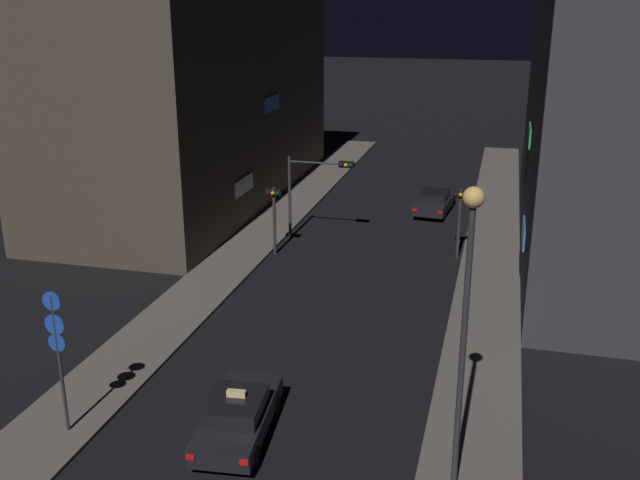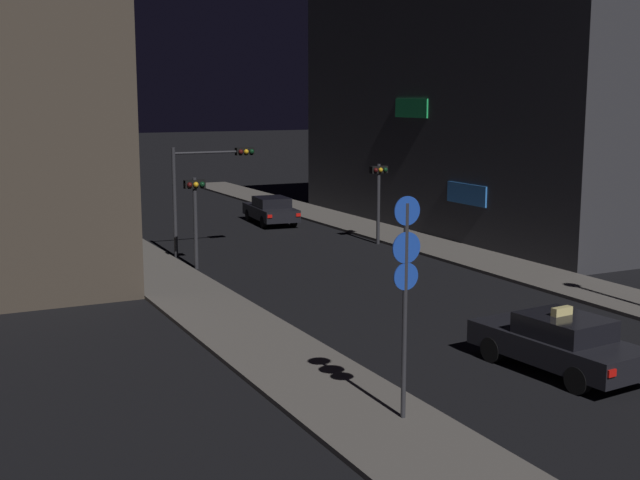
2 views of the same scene
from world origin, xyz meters
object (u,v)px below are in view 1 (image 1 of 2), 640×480
taxi (238,416)px  traffic_light_left_kerb (274,207)px  street_lamp_near_block (467,297)px  sign_pole_left (58,348)px  far_car (435,201)px  traffic_light_right_kerb (460,209)px  traffic_light_overhead (315,181)px

taxi → traffic_light_left_kerb: 16.33m
traffic_light_left_kerb → taxi: bearing=-75.9°
traffic_light_left_kerb → street_lamp_near_block: 20.04m
traffic_light_left_kerb → sign_pole_left: (-1.13, -16.85, 0.35)m
street_lamp_near_block → sign_pole_left: bearing=-179.9°
sign_pole_left → street_lamp_near_block: street_lamp_near_block is taller
far_car → street_lamp_near_block: size_ratio=0.55×
traffic_light_left_kerb → street_lamp_near_block: (10.40, -16.83, 3.18)m
taxi → sign_pole_left: sign_pole_left is taller
traffic_light_right_kerb → traffic_light_left_kerb: bearing=-169.2°
far_car → street_lamp_near_block: bearing=-83.0°
taxi → sign_pole_left: 5.62m
far_car → traffic_light_right_kerb: (1.95, -7.78, 1.87)m
far_car → sign_pole_left: sign_pole_left is taller
traffic_light_right_kerb → taxi: bearing=-106.5°
taxi → far_car: size_ratio=1.00×
taxi → sign_pole_left: size_ratio=1.01×
taxi → traffic_light_right_kerb: traffic_light_right_kerb is taller
taxi → traffic_light_overhead: (-2.52, 18.45, 2.59)m
taxi → traffic_light_left_kerb: bearing=104.1°
taxi → traffic_light_left_kerb: (-3.94, 15.74, 1.81)m
taxi → traffic_light_overhead: traffic_light_overhead is taller
far_car → traffic_light_left_kerb: size_ratio=1.30×
far_car → traffic_light_overhead: traffic_light_overhead is taller
far_car → traffic_light_left_kerb: bearing=-126.9°
traffic_light_overhead → street_lamp_near_block: bearing=-65.3°
sign_pole_left → traffic_light_overhead: bearing=82.6°
taxi → sign_pole_left: (-5.07, -1.11, 2.16)m
traffic_light_right_kerb → street_lamp_near_block: bearing=-86.0°
traffic_light_left_kerb → far_car: bearing=53.1°
far_car → traffic_light_right_kerb: size_ratio=1.27×
traffic_light_left_kerb → traffic_light_overhead: bearing=62.2°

